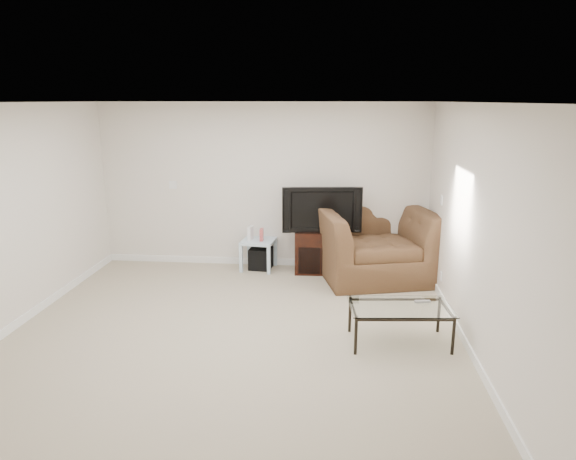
# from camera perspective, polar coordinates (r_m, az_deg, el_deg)

# --- Properties ---
(floor) EXTENTS (5.00, 5.00, 0.00)m
(floor) POSITION_cam_1_polar(r_m,az_deg,el_deg) (5.85, -6.06, -11.40)
(floor) COLOR tan
(floor) RESTS_ON ground
(ceiling) EXTENTS (5.00, 5.00, 0.00)m
(ceiling) POSITION_cam_1_polar(r_m,az_deg,el_deg) (5.27, -6.79, 13.91)
(ceiling) COLOR white
(ceiling) RESTS_ON ground
(wall_back) EXTENTS (5.00, 0.02, 2.50)m
(wall_back) POSITION_cam_1_polar(r_m,az_deg,el_deg) (7.84, -2.80, 4.90)
(wall_back) COLOR silver
(wall_back) RESTS_ON ground
(wall_left) EXTENTS (0.02, 5.00, 2.50)m
(wall_left) POSITION_cam_1_polar(r_m,az_deg,el_deg) (6.41, -28.90, 0.99)
(wall_left) COLOR silver
(wall_left) RESTS_ON ground
(wall_right) EXTENTS (0.02, 5.00, 2.50)m
(wall_right) POSITION_cam_1_polar(r_m,az_deg,el_deg) (5.51, 20.02, 0.01)
(wall_right) COLOR silver
(wall_right) RESTS_ON ground
(plate_back) EXTENTS (0.12, 0.02, 0.12)m
(plate_back) POSITION_cam_1_polar(r_m,az_deg,el_deg) (8.14, -12.66, 4.91)
(plate_back) COLOR white
(plate_back) RESTS_ON wall_back
(plate_right_switch) EXTENTS (0.02, 0.09, 0.13)m
(plate_right_switch) POSITION_cam_1_polar(r_m,az_deg,el_deg) (7.03, 16.70, 3.21)
(plate_right_switch) COLOR white
(plate_right_switch) RESTS_ON wall_right
(plate_right_outlet) EXTENTS (0.02, 0.08, 0.12)m
(plate_right_outlet) POSITION_cam_1_polar(r_m,az_deg,el_deg) (6.98, 16.62, -4.94)
(plate_right_outlet) COLOR white
(plate_right_outlet) RESTS_ON wall_right
(tv_stand) EXTENTS (0.79, 0.56, 0.64)m
(tv_stand) POSITION_cam_1_polar(r_m,az_deg,el_deg) (7.76, 3.66, -2.26)
(tv_stand) COLOR black
(tv_stand) RESTS_ON floor
(dvd_player) EXTENTS (0.41, 0.30, 0.06)m
(dvd_player) POSITION_cam_1_polar(r_m,az_deg,el_deg) (7.66, 3.69, -0.82)
(dvd_player) COLOR black
(dvd_player) RESTS_ON tv_stand
(television) EXTENTS (1.10, 0.33, 0.67)m
(television) POSITION_cam_1_polar(r_m,az_deg,el_deg) (7.57, 3.74, 2.43)
(television) COLOR black
(television) RESTS_ON tv_stand
(side_table) EXTENTS (0.53, 0.53, 0.46)m
(side_table) POSITION_cam_1_polar(r_m,az_deg,el_deg) (7.87, -3.29, -2.72)
(side_table) COLOR #ACBCCF
(side_table) RESTS_ON floor
(subwoofer) EXTENTS (0.35, 0.35, 0.32)m
(subwoofer) POSITION_cam_1_polar(r_m,az_deg,el_deg) (7.90, -3.05, -3.15)
(subwoofer) COLOR black
(subwoofer) RESTS_ON floor
(game_console) EXTENTS (0.08, 0.16, 0.21)m
(game_console) POSITION_cam_1_polar(r_m,az_deg,el_deg) (7.79, -4.18, -0.35)
(game_console) COLOR white
(game_console) RESTS_ON side_table
(game_case) EXTENTS (0.05, 0.14, 0.18)m
(game_case) POSITION_cam_1_polar(r_m,az_deg,el_deg) (7.75, -2.95, -0.52)
(game_case) COLOR #CC4C4C
(game_case) RESTS_ON side_table
(recliner) EXTENTS (1.75, 1.35, 1.36)m
(recliner) POSITION_cam_1_polar(r_m,az_deg,el_deg) (7.47, 9.60, -0.25)
(recliner) COLOR #472E21
(recliner) RESTS_ON floor
(coffee_table) EXTENTS (1.11, 0.69, 0.42)m
(coffee_table) POSITION_cam_1_polar(r_m,az_deg,el_deg) (5.66, 12.26, -10.22)
(coffee_table) COLOR black
(coffee_table) RESTS_ON floor
(remote) EXTENTS (0.17, 0.07, 0.02)m
(remote) POSITION_cam_1_polar(r_m,az_deg,el_deg) (5.74, 14.72, -7.68)
(remote) COLOR #B2B2B7
(remote) RESTS_ON coffee_table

